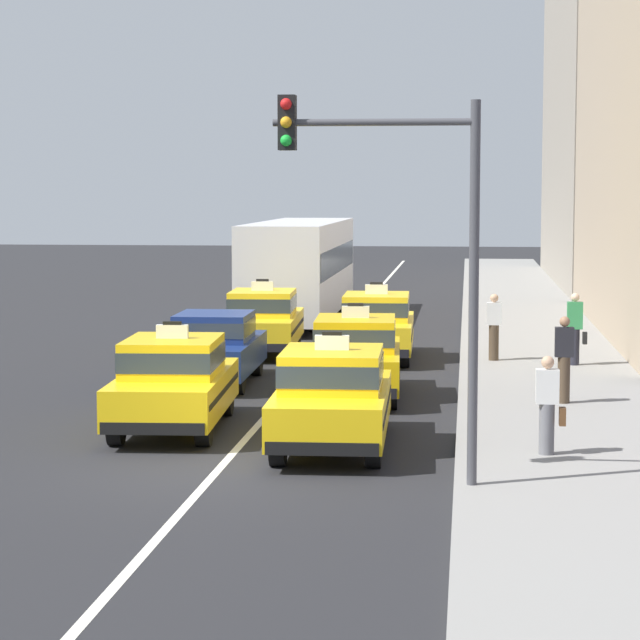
# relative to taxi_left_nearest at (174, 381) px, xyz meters

# --- Properties ---
(ground_plane) EXTENTS (160.00, 160.00, 0.00)m
(ground_plane) POSITION_rel_taxi_left_nearest_xyz_m (1.41, -3.30, -0.88)
(ground_plane) COLOR #232326
(lane_stripe_left_right) EXTENTS (0.14, 80.00, 0.01)m
(lane_stripe_left_right) POSITION_rel_taxi_left_nearest_xyz_m (1.41, 16.70, -0.87)
(lane_stripe_left_right) COLOR silver
(lane_stripe_left_right) RESTS_ON ground
(sidewalk_curb) EXTENTS (4.00, 90.00, 0.15)m
(sidewalk_curb) POSITION_rel_taxi_left_nearest_xyz_m (7.01, 11.70, -0.80)
(sidewalk_curb) COLOR gray
(sidewalk_curb) RESTS_ON ground
(taxi_left_nearest) EXTENTS (2.06, 4.65, 1.96)m
(taxi_left_nearest) POSITION_rel_taxi_left_nearest_xyz_m (0.00, 0.00, 0.00)
(taxi_left_nearest) COLOR black
(taxi_left_nearest) RESTS_ON ground
(sedan_left_second) EXTENTS (1.86, 4.34, 1.58)m
(sedan_left_second) POSITION_rel_taxi_left_nearest_xyz_m (-0.33, 5.65, -0.03)
(sedan_left_second) COLOR black
(sedan_left_second) RESTS_ON ground
(taxi_left_third) EXTENTS (2.03, 4.64, 1.96)m
(taxi_left_third) POSITION_rel_taxi_left_nearest_xyz_m (-0.10, 11.16, 0.00)
(taxi_left_third) COLOR black
(taxi_left_third) RESTS_ON ground
(bus_left_fourth) EXTENTS (2.52, 11.20, 3.22)m
(bus_left_fourth) POSITION_rel_taxi_left_nearest_xyz_m (-0.22, 19.95, 0.94)
(bus_left_fourth) COLOR black
(bus_left_fourth) RESTS_ON ground
(taxi_right_nearest) EXTENTS (1.94, 4.61, 1.96)m
(taxi_right_nearest) POSITION_rel_taxi_left_nearest_xyz_m (2.97, -1.39, 0.00)
(taxi_right_nearest) COLOR black
(taxi_right_nearest) RESTS_ON ground
(taxi_right_second) EXTENTS (2.03, 4.64, 1.96)m
(taxi_right_second) POSITION_rel_taxi_left_nearest_xyz_m (2.90, 4.12, 0.00)
(taxi_right_second) COLOR black
(taxi_right_second) RESTS_ON ground
(taxi_right_third) EXTENTS (1.93, 4.60, 1.96)m
(taxi_right_third) POSITION_rel_taxi_left_nearest_xyz_m (2.91, 10.35, 0.00)
(taxi_right_third) COLOR black
(taxi_right_third) RESTS_ON ground
(pedestrian_near_crosswalk) EXTENTS (0.36, 0.24, 1.61)m
(pedestrian_near_crosswalk) POSITION_rel_taxi_left_nearest_xyz_m (5.82, 9.33, 0.09)
(pedestrian_near_crosswalk) COLOR #473828
(pedestrian_near_crosswalk) RESTS_ON sidewalk_curb
(pedestrian_mid_block) EXTENTS (0.47, 0.24, 1.55)m
(pedestrian_mid_block) POSITION_rel_taxi_left_nearest_xyz_m (6.44, -2.24, 0.04)
(pedestrian_mid_block) COLOR slate
(pedestrian_mid_block) RESTS_ON sidewalk_curb
(pedestrian_by_storefront) EXTENTS (0.47, 0.24, 1.70)m
(pedestrian_by_storefront) POSITION_rel_taxi_left_nearest_xyz_m (7.70, 8.65, 0.12)
(pedestrian_by_storefront) COLOR #23232D
(pedestrian_by_storefront) RESTS_ON sidewalk_curb
(pedestrian_trailing) EXTENTS (0.36, 0.24, 1.69)m
(pedestrian_trailing) POSITION_rel_taxi_left_nearest_xyz_m (7.04, 2.91, 0.13)
(pedestrian_trailing) COLOR #473828
(pedestrian_trailing) RESTS_ON sidewalk_curb
(traffic_light_pole) EXTENTS (2.87, 0.33, 5.58)m
(traffic_light_pole) POSITION_rel_taxi_left_nearest_xyz_m (4.29, -4.56, 2.94)
(traffic_light_pole) COLOR #47474C
(traffic_light_pole) RESTS_ON ground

